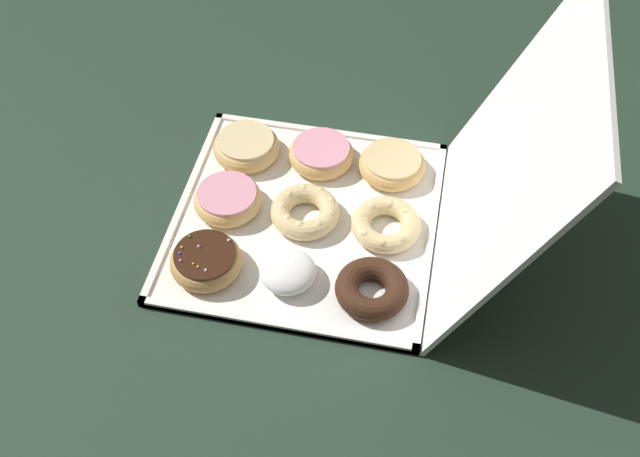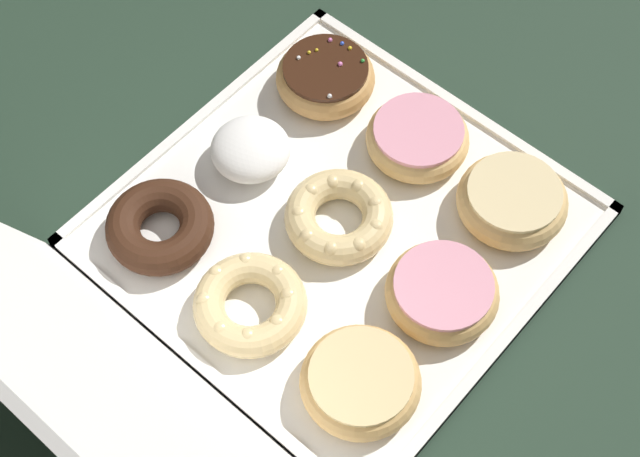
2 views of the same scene
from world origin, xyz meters
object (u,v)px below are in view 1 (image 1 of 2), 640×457
object	(u,v)px
cruller_donut_4	(307,211)
pink_frosted_donut_1	(228,198)
glazed_ring_donut_6	(392,164)
donut_box	(305,220)
sprinkle_donut_2	(206,261)
chocolate_cake_ring_donut_8	(372,289)
cruller_donut_7	(386,226)
powdered_filled_donut_5	(287,271)
glazed_ring_donut_0	(246,147)
pink_frosted_donut_3	(322,154)

from	to	relation	value
cruller_donut_4	pink_frosted_donut_1	bearing A→B (deg)	-90.21
pink_frosted_donut_1	glazed_ring_donut_6	bearing A→B (deg)	117.13
donut_box	sprinkle_donut_2	bearing A→B (deg)	-44.65
cruller_donut_4	glazed_ring_donut_6	size ratio (longest dim) A/B	0.99
donut_box	chocolate_cake_ring_donut_8	bearing A→B (deg)	45.21
cruller_donut_4	cruller_donut_7	bearing A→B (deg)	87.42
cruller_donut_7	glazed_ring_donut_6	bearing A→B (deg)	-176.26
donut_box	powdered_filled_donut_5	distance (m)	0.13
donut_box	chocolate_cake_ring_donut_8	size ratio (longest dim) A/B	3.81
powdered_filled_donut_5	cruller_donut_7	size ratio (longest dim) A/B	0.76
pink_frosted_donut_1	cruller_donut_4	size ratio (longest dim) A/B	1.00
cruller_donut_4	glazed_ring_donut_6	xyz separation A→B (m)	(-0.14, 0.13, 0.00)
cruller_donut_4	cruller_donut_7	size ratio (longest dim) A/B	1.00
glazed_ring_donut_0	glazed_ring_donut_6	size ratio (longest dim) A/B	1.01
sprinkle_donut_2	glazed_ring_donut_0	bearing A→B (deg)	-179.14
sprinkle_donut_2	pink_frosted_donut_3	bearing A→B (deg)	153.95
sprinkle_donut_2	powdered_filled_donut_5	world-z (taller)	sprinkle_donut_2
donut_box	glazed_ring_donut_6	world-z (taller)	glazed_ring_donut_6
sprinkle_donut_2	chocolate_cake_ring_donut_8	size ratio (longest dim) A/B	1.00
cruller_donut_4	chocolate_cake_ring_donut_8	distance (m)	0.19
sprinkle_donut_2	chocolate_cake_ring_donut_8	xyz separation A→B (m)	(-0.00, 0.27, -0.00)
donut_box	glazed_ring_donut_6	size ratio (longest dim) A/B	3.71
pink_frosted_donut_3	chocolate_cake_ring_donut_8	distance (m)	0.30
glazed_ring_donut_0	chocolate_cake_ring_donut_8	bearing A→B (deg)	46.03
cruller_donut_4	glazed_ring_donut_6	bearing A→B (deg)	137.29
sprinkle_donut_2	pink_frosted_donut_3	xyz separation A→B (m)	(-0.27, 0.13, -0.00)
glazed_ring_donut_6	chocolate_cake_ring_donut_8	bearing A→B (deg)	1.33
pink_frosted_donut_3	cruller_donut_4	distance (m)	0.14
glazed_ring_donut_6	cruller_donut_7	world-z (taller)	glazed_ring_donut_6
powdered_filled_donut_5	chocolate_cake_ring_donut_8	bearing A→B (deg)	87.99
donut_box	chocolate_cake_ring_donut_8	distance (m)	0.19
pink_frosted_donut_3	glazed_ring_donut_0	bearing A→B (deg)	-85.73
cruller_donut_7	pink_frosted_donut_3	bearing A→B (deg)	-136.04
sprinkle_donut_2	pink_frosted_donut_1	bearing A→B (deg)	-178.87
donut_box	pink_frosted_donut_1	size ratio (longest dim) A/B	3.78
cruller_donut_4	powdered_filled_donut_5	bearing A→B (deg)	-2.12
sprinkle_donut_2	cruller_donut_7	size ratio (longest dim) A/B	1.00
donut_box	powdered_filled_donut_5	bearing A→B (deg)	-0.71
pink_frosted_donut_3	glazed_ring_donut_6	xyz separation A→B (m)	(0.00, 0.13, -0.00)
donut_box	powdered_filled_donut_5	xyz separation A→B (m)	(0.13, -0.00, 0.03)
pink_frosted_donut_1	pink_frosted_donut_3	size ratio (longest dim) A/B	0.99
glazed_ring_donut_6	chocolate_cake_ring_donut_8	size ratio (longest dim) A/B	1.03
cruller_donut_4	powdered_filled_donut_5	distance (m)	0.13
chocolate_cake_ring_donut_8	pink_frosted_donut_1	bearing A→B (deg)	-116.78
glazed_ring_donut_0	cruller_donut_7	distance (m)	0.30
powdered_filled_donut_5	glazed_ring_donut_6	size ratio (longest dim) A/B	0.75
powdered_filled_donut_5	pink_frosted_donut_1	bearing A→B (deg)	-134.54
powdered_filled_donut_5	glazed_ring_donut_6	bearing A→B (deg)	154.00
cruller_donut_7	chocolate_cake_ring_donut_8	size ratio (longest dim) A/B	1.01
powdered_filled_donut_5	cruller_donut_7	distance (m)	0.19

